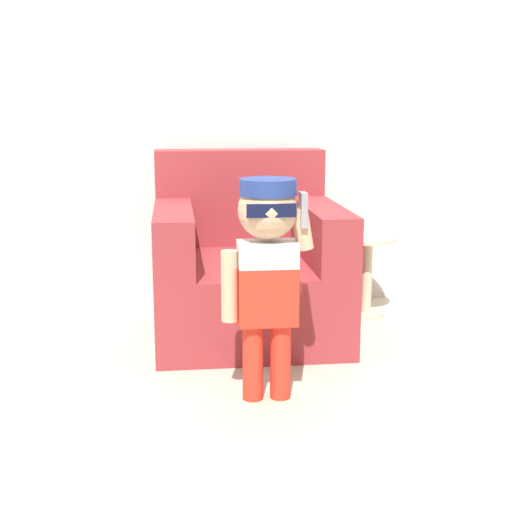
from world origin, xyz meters
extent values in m
plane|color=#BCB29E|center=(0.00, 0.00, 0.00)|extent=(10.00, 10.00, 0.00)
cube|color=silver|center=(0.00, 0.76, 1.30)|extent=(10.00, 0.05, 2.60)
cube|color=maroon|center=(-0.04, 0.16, 0.19)|extent=(0.90, 1.01, 0.38)
cube|color=maroon|center=(-0.04, 0.57, 0.64)|extent=(0.90, 0.20, 0.51)
cube|color=maroon|center=(-0.40, 0.06, 0.52)|extent=(0.18, 0.80, 0.27)
cube|color=maroon|center=(0.32, 0.06, 0.52)|extent=(0.18, 0.80, 0.27)
cylinder|color=red|center=(-0.11, -0.67, 0.15)|extent=(0.08, 0.08, 0.31)
cylinder|color=red|center=(0.00, -0.67, 0.15)|extent=(0.08, 0.08, 0.31)
cube|color=red|center=(-0.05, -0.67, 0.42)|extent=(0.23, 0.13, 0.23)
cube|color=silver|center=(-0.05, -0.67, 0.58)|extent=(0.23, 0.13, 0.10)
sphere|color=tan|center=(-0.05, -0.67, 0.75)|extent=(0.23, 0.23, 0.23)
cylinder|color=navy|center=(-0.05, -0.67, 0.83)|extent=(0.21, 0.21, 0.06)
cube|color=navy|center=(-0.05, -0.57, 0.81)|extent=(0.13, 0.10, 0.01)
cube|color=#0F1433|center=(-0.05, -0.78, 0.76)|extent=(0.18, 0.01, 0.05)
cylinder|color=tan|center=(-0.20, -0.67, 0.46)|extent=(0.06, 0.06, 0.27)
cylinder|color=tan|center=(0.08, -0.67, 0.67)|extent=(0.09, 0.06, 0.16)
cube|color=gray|center=(0.08, -0.69, 0.75)|extent=(0.02, 0.07, 0.13)
cylinder|color=beige|center=(0.63, 0.38, 0.01)|extent=(0.20, 0.20, 0.02)
cylinder|color=beige|center=(0.63, 0.38, 0.21)|extent=(0.05, 0.05, 0.42)
cylinder|color=beige|center=(0.63, 0.38, 0.43)|extent=(0.30, 0.30, 0.02)
camera|label=1|loc=(-0.40, -3.28, 1.13)|focal=50.00mm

